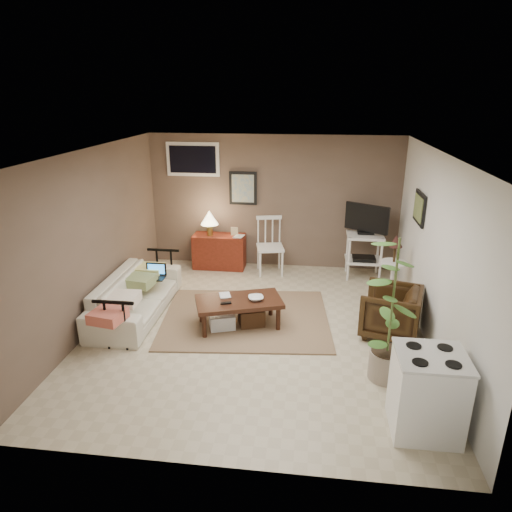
# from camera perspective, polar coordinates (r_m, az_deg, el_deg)

# --- Properties ---
(floor) EXTENTS (5.00, 5.00, 0.00)m
(floor) POSITION_cam_1_polar(r_m,az_deg,el_deg) (6.40, 0.05, -9.02)
(floor) COLOR #C1B293
(floor) RESTS_ON ground
(art_back) EXTENTS (0.50, 0.03, 0.60)m
(art_back) POSITION_cam_1_polar(r_m,az_deg,el_deg) (8.29, -1.63, 8.46)
(art_back) COLOR black
(art_right) EXTENTS (0.03, 0.60, 0.45)m
(art_right) POSITION_cam_1_polar(r_m,az_deg,el_deg) (6.96, 19.77, 5.66)
(art_right) COLOR black
(window) EXTENTS (0.96, 0.03, 0.60)m
(window) POSITION_cam_1_polar(r_m,az_deg,el_deg) (8.39, -7.89, 11.88)
(window) COLOR white
(rug) EXTENTS (2.52, 2.10, 0.02)m
(rug) POSITION_cam_1_polar(r_m,az_deg,el_deg) (6.64, -1.29, -7.77)
(rug) COLOR #7B5E48
(rug) RESTS_ON floor
(coffee_table) EXTENTS (1.29, 0.94, 0.44)m
(coffee_table) POSITION_cam_1_polar(r_m,az_deg,el_deg) (6.33, -2.21, -6.88)
(coffee_table) COLOR #38170F
(coffee_table) RESTS_ON floor
(sofa) EXTENTS (0.59, 2.01, 0.79)m
(sofa) POSITION_cam_1_polar(r_m,az_deg,el_deg) (6.85, -14.85, -4.01)
(sofa) COLOR silver
(sofa) RESTS_ON floor
(sofa_pillows) EXTENTS (0.39, 1.91, 0.14)m
(sofa_pillows) POSITION_cam_1_polar(r_m,az_deg,el_deg) (6.61, -15.25, -4.13)
(sofa_pillows) COLOR #F0DEC7
(sofa_pillows) RESTS_ON sofa
(sofa_end_rails) EXTENTS (0.54, 2.01, 0.68)m
(sofa_end_rails) POSITION_cam_1_polar(r_m,az_deg,el_deg) (6.83, -13.90, -4.50)
(sofa_end_rails) COLOR black
(sofa_end_rails) RESTS_ON floor
(laptop) EXTENTS (0.31, 0.23, 0.21)m
(laptop) POSITION_cam_1_polar(r_m,az_deg,el_deg) (7.04, -12.46, -2.13)
(laptop) COLOR black
(laptop) RESTS_ON sofa
(red_console) EXTENTS (0.94, 0.42, 1.09)m
(red_console) POSITION_cam_1_polar(r_m,az_deg,el_deg) (8.41, -4.71, 0.99)
(red_console) COLOR maroon
(red_console) RESTS_ON floor
(spindle_chair) EXTENTS (0.54, 0.54, 1.01)m
(spindle_chair) POSITION_cam_1_polar(r_m,az_deg,el_deg) (8.12, 1.76, 1.07)
(spindle_chair) COLOR white
(spindle_chair) RESTS_ON floor
(tv_stand) EXTENTS (0.70, 0.50, 1.30)m
(tv_stand) POSITION_cam_1_polar(r_m,az_deg,el_deg) (8.07, 13.46, 2.02)
(tv_stand) COLOR white
(tv_stand) RESTS_ON floor
(side_table) EXTENTS (0.40, 0.40, 1.07)m
(side_table) POSITION_cam_1_polar(r_m,az_deg,el_deg) (7.24, 16.86, -0.59)
(side_table) COLOR white
(side_table) RESTS_ON floor
(armchair) EXTENTS (0.84, 0.88, 0.74)m
(armchair) POSITION_cam_1_polar(r_m,az_deg,el_deg) (6.34, 16.48, -6.43)
(armchair) COLOR black
(armchair) RESTS_ON floor
(potted_plant) EXTENTS (0.43, 0.43, 1.71)m
(potted_plant) POSITION_cam_1_polar(r_m,az_deg,el_deg) (5.17, 16.67, -6.01)
(potted_plant) COLOR gray
(potted_plant) RESTS_ON floor
(stove) EXTENTS (0.64, 0.60, 0.84)m
(stove) POSITION_cam_1_polar(r_m,az_deg,el_deg) (4.77, 20.61, -15.73)
(stove) COLOR white
(stove) RESTS_ON floor
(bowl) EXTENTS (0.21, 0.10, 0.20)m
(bowl) POSITION_cam_1_polar(r_m,az_deg,el_deg) (6.20, -0.02, -4.64)
(bowl) COLOR #38170F
(bowl) RESTS_ON coffee_table
(book_table) EXTENTS (0.15, 0.06, 0.20)m
(book_table) POSITION_cam_1_polar(r_m,az_deg,el_deg) (6.33, -4.60, -4.20)
(book_table) COLOR #38170F
(book_table) RESTS_ON coffee_table
(book_console) EXTENTS (0.16, 0.05, 0.22)m
(book_console) POSITION_cam_1_polar(r_m,az_deg,el_deg) (8.20, -2.69, 3.17)
(book_console) COLOR #38170F
(book_console) RESTS_ON red_console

